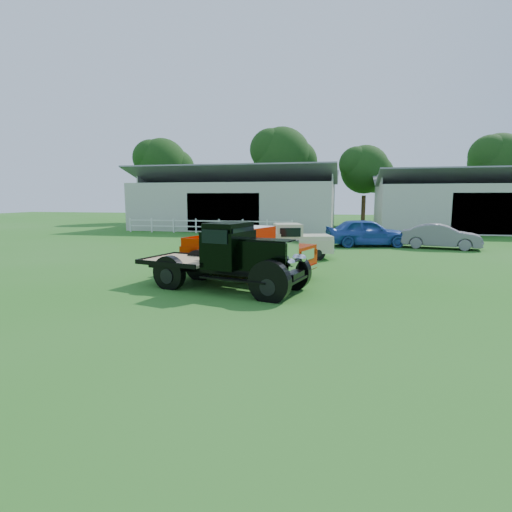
% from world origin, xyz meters
% --- Properties ---
extents(ground, '(120.00, 120.00, 0.00)m').
position_xyz_m(ground, '(0.00, 0.00, 0.00)').
color(ground, '#1F6A15').
extents(shed_left, '(18.80, 10.20, 5.60)m').
position_xyz_m(shed_left, '(-7.00, 26.00, 2.80)').
color(shed_left, '#A7A79A').
rests_on(shed_left, ground).
extents(shed_right, '(16.80, 9.20, 5.20)m').
position_xyz_m(shed_right, '(14.00, 27.00, 2.60)').
color(shed_right, '#A7A79A').
rests_on(shed_right, ground).
extents(fence_rail, '(14.20, 0.16, 1.20)m').
position_xyz_m(fence_rail, '(-8.00, 20.00, 0.60)').
color(fence_rail, white).
rests_on(fence_rail, ground).
extents(tree_a, '(6.30, 6.30, 10.50)m').
position_xyz_m(tree_a, '(-18.00, 33.00, 5.25)').
color(tree_a, '#10390C').
rests_on(tree_a, ground).
extents(tree_b, '(6.90, 6.90, 11.50)m').
position_xyz_m(tree_b, '(-4.00, 34.00, 5.75)').
color(tree_b, '#10390C').
rests_on(tree_b, ground).
extents(tree_c, '(5.40, 5.40, 9.00)m').
position_xyz_m(tree_c, '(5.00, 33.00, 4.50)').
color(tree_c, '#10390C').
rests_on(tree_c, ground).
extents(tree_d, '(6.00, 6.00, 10.00)m').
position_xyz_m(tree_d, '(18.00, 34.00, 5.00)').
color(tree_d, '#10390C').
rests_on(tree_d, ground).
extents(vintage_flatbed, '(5.78, 3.39, 2.15)m').
position_xyz_m(vintage_flatbed, '(-0.71, 0.86, 1.07)').
color(vintage_flatbed, black).
rests_on(vintage_flatbed, ground).
extents(red_pickup, '(5.49, 3.41, 1.87)m').
position_xyz_m(red_pickup, '(-0.61, 3.22, 0.94)').
color(red_pickup, '#B21C00').
rests_on(red_pickup, ground).
extents(white_pickup, '(4.80, 2.94, 1.65)m').
position_xyz_m(white_pickup, '(0.25, 7.74, 0.83)').
color(white_pickup, beige).
rests_on(white_pickup, ground).
extents(misc_car_blue, '(5.25, 3.01, 1.68)m').
position_xyz_m(misc_car_blue, '(4.35, 13.67, 0.84)').
color(misc_car_blue, '#274DA4').
rests_on(misc_car_blue, ground).
extents(misc_car_grey, '(4.50, 2.34, 1.41)m').
position_xyz_m(misc_car_grey, '(8.48, 13.41, 0.71)').
color(misc_car_grey, slate).
rests_on(misc_car_grey, ground).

